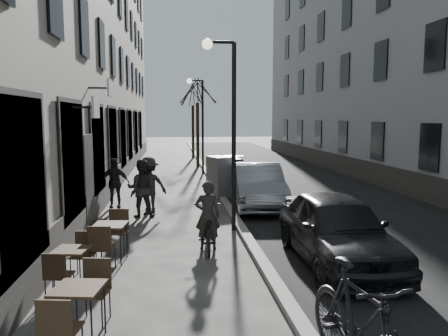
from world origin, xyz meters
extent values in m
cube|color=black|center=(3.85, 16.00, 0.00)|extent=(7.30, 60.00, 0.00)
cube|color=gray|center=(0.20, 16.00, 0.06)|extent=(0.25, 60.00, 0.12)
cube|color=gray|center=(-6.00, 16.50, 8.00)|extent=(4.00, 35.00, 16.00)
cube|color=gray|center=(9.50, 16.50, 8.00)|extent=(4.00, 35.00, 16.00)
cylinder|color=black|center=(0.00, 6.00, 2.50)|extent=(0.12, 0.12, 5.00)
cylinder|color=black|center=(-0.35, 6.00, 5.00)|extent=(0.70, 0.08, 0.08)
sphere|color=#FFF2CC|center=(-0.70, 6.00, 4.95)|extent=(0.28, 0.28, 0.28)
cylinder|color=black|center=(0.00, 18.00, 2.50)|extent=(0.12, 0.12, 5.00)
cylinder|color=black|center=(-0.35, 18.00, 5.00)|extent=(0.70, 0.08, 0.08)
sphere|color=#FFF2CC|center=(-0.70, 18.00, 4.95)|extent=(0.28, 0.28, 0.28)
cylinder|color=black|center=(-0.10, 21.00, 1.95)|extent=(0.20, 0.20, 3.90)
cylinder|color=black|center=(-0.10, 27.00, 1.95)|extent=(0.20, 0.20, 3.90)
cube|color=#302315|center=(-2.93, 0.35, 0.77)|extent=(0.74, 0.74, 0.04)
cylinder|color=black|center=(-3.24, 0.13, 0.37)|extent=(0.02, 0.02, 0.75)
cylinder|color=black|center=(-2.71, 0.04, 0.37)|extent=(0.02, 0.02, 0.75)
cylinder|color=black|center=(-3.15, 0.66, 0.37)|extent=(0.02, 0.02, 0.75)
cylinder|color=black|center=(-2.62, 0.57, 0.37)|extent=(0.02, 0.02, 0.75)
cube|color=#302315|center=(-3.47, 2.34, 0.71)|extent=(0.68, 0.68, 0.04)
cylinder|color=black|center=(-3.75, 2.13, 0.34)|extent=(0.02, 0.02, 0.69)
cylinder|color=black|center=(-3.26, 2.05, 0.34)|extent=(0.02, 0.02, 0.69)
cylinder|color=black|center=(-3.67, 2.62, 0.34)|extent=(0.02, 0.02, 0.69)
cylinder|color=black|center=(-3.18, 2.54, 0.34)|extent=(0.02, 0.02, 0.69)
cube|color=#302315|center=(-2.97, 3.72, 0.80)|extent=(0.74, 0.74, 0.04)
cylinder|color=black|center=(-3.28, 3.47, 0.39)|extent=(0.03, 0.03, 0.78)
cylinder|color=black|center=(-2.72, 3.41, 0.39)|extent=(0.03, 0.03, 0.78)
cylinder|color=black|center=(-3.22, 4.03, 0.39)|extent=(0.03, 0.03, 0.78)
cylinder|color=black|center=(-2.66, 3.97, 0.39)|extent=(0.03, 0.03, 0.78)
cube|color=slate|center=(0.10, 10.86, 0.79)|extent=(0.90, 1.18, 1.57)
imported|color=black|center=(-0.84, 4.37, 0.49)|extent=(0.75, 1.91, 0.98)
imported|color=black|center=(-0.84, 4.37, 0.81)|extent=(0.61, 0.42, 1.61)
imported|color=#282522|center=(-2.61, 7.93, 0.89)|extent=(0.88, 0.70, 1.78)
imported|color=black|center=(-2.39, 8.29, 0.91)|extent=(1.34, 1.06, 1.82)
imported|color=black|center=(-3.60, 9.35, 0.85)|extent=(1.01, 0.44, 1.70)
imported|color=black|center=(1.79, 3.09, 0.74)|extent=(1.84, 4.39, 1.48)
imported|color=gray|center=(1.26, 9.00, 0.73)|extent=(1.92, 4.57, 1.47)
imported|color=#31333A|center=(1.00, 13.84, 0.61)|extent=(2.00, 4.34, 1.23)
imported|color=black|center=(0.49, -0.96, 0.68)|extent=(0.91, 2.33, 1.37)
camera|label=1|loc=(-1.63, -5.54, 3.09)|focal=35.00mm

